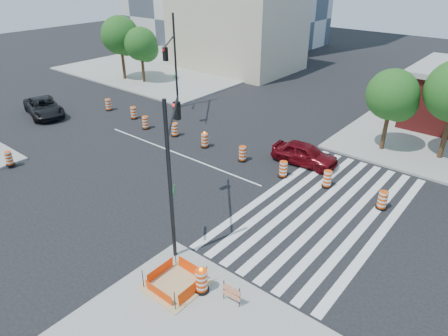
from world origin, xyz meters
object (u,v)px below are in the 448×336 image
Objects in this scene: signal_pole_se at (172,154)px; signal_pole_nw at (172,57)px; dark_suv at (44,107)px; red_coupe at (305,154)px.

signal_pole_se is 0.92× the size of signal_pole_nw.
signal_pole_se is at bearing -87.03° from dark_suv.
signal_pole_nw is at bearing 4.94° from signal_pole_se.
signal_pole_nw is (-13.37, 1.49, 4.09)m from red_coupe.
signal_pole_se reaches higher than red_coupe.
signal_pole_se is (20.79, -4.72, 3.71)m from dark_suv.
signal_pole_nw is at bearing -32.27° from dark_suv.
red_coupe is 22.44m from dark_suv.
dark_suv is 0.67× the size of signal_pole_nw.
dark_suv is 21.64m from signal_pole_se.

